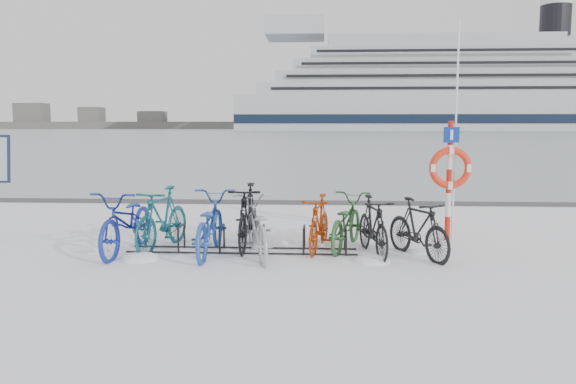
% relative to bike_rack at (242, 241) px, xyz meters
% --- Properties ---
extents(ground, '(900.00, 900.00, 0.00)m').
position_rel_bike_rack_xyz_m(ground, '(0.00, 0.00, -0.18)').
color(ground, white).
rests_on(ground, ground).
extents(ice_sheet, '(400.00, 298.00, 0.02)m').
position_rel_bike_rack_xyz_m(ice_sheet, '(0.00, 155.00, -0.17)').
color(ice_sheet, '#A5B3BB').
rests_on(ice_sheet, ground).
extents(quay_edge, '(400.00, 0.25, 0.10)m').
position_rel_bike_rack_xyz_m(quay_edge, '(0.00, 5.90, -0.13)').
color(quay_edge, '#3F3F42').
rests_on(quay_edge, ground).
extents(bike_rack, '(4.00, 0.48, 0.46)m').
position_rel_bike_rack_xyz_m(bike_rack, '(0.00, 0.00, 0.00)').
color(bike_rack, black).
rests_on(bike_rack, ground).
extents(lifebuoy_station, '(0.80, 0.23, 4.15)m').
position_rel_bike_rack_xyz_m(lifebuoy_station, '(3.81, 1.14, 1.21)').
color(lifebuoy_station, red).
rests_on(lifebuoy_station, ground).
extents(cruise_ferry, '(141.69, 26.72, 46.56)m').
position_rel_bike_rack_xyz_m(cruise_ferry, '(41.99, 192.74, 12.50)').
color(cruise_ferry, silver).
rests_on(cruise_ferry, ground).
extents(shoreline, '(180.00, 12.00, 9.50)m').
position_rel_bike_rack_xyz_m(shoreline, '(-122.02, 260.00, 2.61)').
color(shoreline, '#4E4E4E').
rests_on(shoreline, ground).
extents(bike_0, '(0.88, 2.22, 1.15)m').
position_rel_bike_rack_xyz_m(bike_0, '(-1.98, -0.14, 0.39)').
color(bike_0, navy).
rests_on(bike_0, ground).
extents(bike_1, '(0.92, 1.97, 1.14)m').
position_rel_bike_rack_xyz_m(bike_1, '(-1.46, 0.16, 0.39)').
color(bike_1, '#104D58').
rests_on(bike_1, ground).
extents(bike_2, '(0.74, 2.10, 1.10)m').
position_rel_bike_rack_xyz_m(bike_2, '(-0.54, -0.19, 0.37)').
color(bike_2, '#2149A6').
rests_on(bike_2, ground).
extents(bike_3, '(0.60, 1.99, 1.19)m').
position_rel_bike_rack_xyz_m(bike_3, '(0.06, 0.36, 0.41)').
color(bike_3, black).
rests_on(bike_3, ground).
extents(bike_4, '(1.17, 2.10, 1.04)m').
position_rel_bike_rack_xyz_m(bike_4, '(0.29, -0.33, 0.34)').
color(bike_4, '#9A9BA1').
rests_on(bike_4, ground).
extents(bike_5, '(0.77, 1.74, 1.01)m').
position_rel_bike_rack_xyz_m(bike_5, '(1.34, 0.22, 0.33)').
color(bike_5, '#982904').
rests_on(bike_5, ground).
extents(bike_6, '(1.19, 2.03, 1.00)m').
position_rel_bike_rack_xyz_m(bike_6, '(1.82, 0.43, 0.32)').
color(bike_6, '#275627').
rests_on(bike_6, ground).
extents(bike_7, '(0.80, 1.79, 1.04)m').
position_rel_bike_rack_xyz_m(bike_7, '(2.26, -0.09, 0.34)').
color(bike_7, black).
rests_on(bike_7, ground).
extents(bike_8, '(1.18, 1.73, 1.02)m').
position_rel_bike_rack_xyz_m(bike_8, '(3.00, -0.21, 0.33)').
color(bike_8, black).
rests_on(bike_8, ground).
extents(snow_drifts, '(6.01, 2.01, 0.22)m').
position_rel_bike_rack_xyz_m(snow_drifts, '(0.30, -0.24, -0.18)').
color(snow_drifts, white).
rests_on(snow_drifts, ground).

